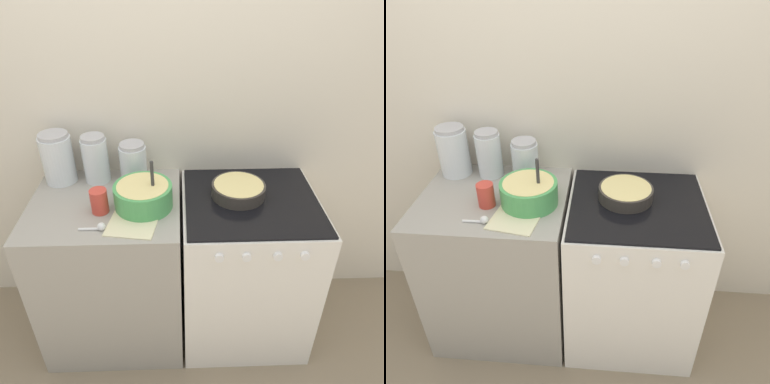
# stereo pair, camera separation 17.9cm
# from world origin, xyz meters

# --- Properties ---
(ground_plane) EXTENTS (12.00, 12.00, 0.00)m
(ground_plane) POSITION_xyz_m (0.00, 0.00, 0.00)
(ground_plane) COLOR gray
(wall_back) EXTENTS (4.46, 0.05, 2.40)m
(wall_back) POSITION_xyz_m (0.00, 0.65, 1.20)
(wall_back) COLOR beige
(wall_back) RESTS_ON ground_plane
(countertop_cabinet) EXTENTS (0.73, 0.63, 0.90)m
(countertop_cabinet) POSITION_xyz_m (-0.36, 0.31, 0.45)
(countertop_cabinet) COLOR #9E998E
(countertop_cabinet) RESTS_ON ground_plane
(stove) EXTENTS (0.67, 0.64, 0.90)m
(stove) POSITION_xyz_m (0.35, 0.31, 0.45)
(stove) COLOR white
(stove) RESTS_ON ground_plane
(mixing_bowl) EXTENTS (0.27, 0.27, 0.24)m
(mixing_bowl) POSITION_xyz_m (-0.17, 0.27, 0.96)
(mixing_bowl) COLOR #4CA559
(mixing_bowl) RESTS_ON countertop_cabinet
(baking_pan) EXTENTS (0.26, 0.26, 0.07)m
(baking_pan) POSITION_xyz_m (0.29, 0.35, 0.93)
(baking_pan) COLOR #38332D
(baking_pan) RESTS_ON stove
(storage_jar_left) EXTENTS (0.16, 0.16, 0.27)m
(storage_jar_left) POSITION_xyz_m (-0.62, 0.53, 1.01)
(storage_jar_left) COLOR silver
(storage_jar_left) RESTS_ON countertop_cabinet
(storage_jar_middle) EXTENTS (0.13, 0.13, 0.25)m
(storage_jar_middle) POSITION_xyz_m (-0.43, 0.53, 1.01)
(storage_jar_middle) COLOR silver
(storage_jar_middle) RESTS_ON countertop_cabinet
(storage_jar_right) EXTENTS (0.14, 0.14, 0.21)m
(storage_jar_right) POSITION_xyz_m (-0.24, 0.53, 0.99)
(storage_jar_right) COLOR silver
(storage_jar_right) RESTS_ON countertop_cabinet
(tin_can) EXTENTS (0.08, 0.08, 0.12)m
(tin_can) POSITION_xyz_m (-0.37, 0.24, 0.96)
(tin_can) COLOR #CC3F33
(tin_can) RESTS_ON countertop_cabinet
(recipe_page) EXTENTS (0.25, 0.26, 0.01)m
(recipe_page) POSITION_xyz_m (-0.21, 0.15, 0.90)
(recipe_page) COLOR beige
(recipe_page) RESTS_ON countertop_cabinet
(measuring_spoon) EXTENTS (0.12, 0.04, 0.04)m
(measuring_spoon) POSITION_xyz_m (-0.35, 0.10, 0.91)
(measuring_spoon) COLOR white
(measuring_spoon) RESTS_ON countertop_cabinet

